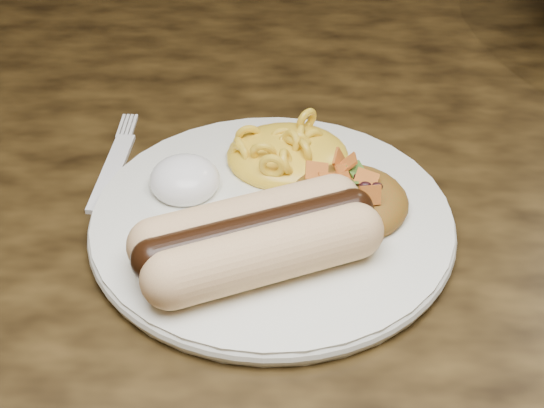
{
  "coord_description": "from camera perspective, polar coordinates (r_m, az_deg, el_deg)",
  "views": [
    {
      "loc": [
        -0.02,
        -0.62,
        1.14
      ],
      "look_at": [
        -0.04,
        -0.17,
        0.77
      ],
      "focal_mm": 55.0,
      "sensor_mm": 36.0,
      "label": 1
    }
  ],
  "objects": [
    {
      "name": "table",
      "position": [
        0.79,
        3.07,
        0.96
      ],
      "size": [
        1.6,
        0.9,
        0.75
      ],
      "color": "#4C3616",
      "rests_on": "floor"
    },
    {
      "name": "fork",
      "position": [
        0.66,
        -10.91,
        2.15
      ],
      "size": [
        0.03,
        0.14,
        0.0
      ],
      "primitive_type": "cube",
      "rotation": [
        0.0,
        0.0,
        -0.05
      ],
      "color": "white",
      "rests_on": "table"
    },
    {
      "name": "taco_salad",
      "position": [
        0.59,
        5.29,
        0.82
      ],
      "size": [
        0.09,
        0.08,
        0.04
      ],
      "rotation": [
        0.0,
        0.0,
        -0.05
      ],
      "color": "#AA250A",
      "rests_on": "plate"
    },
    {
      "name": "hotdog",
      "position": [
        0.54,
        -1.07,
        -2.29
      ],
      "size": [
        0.14,
        0.12,
        0.04
      ],
      "rotation": [
        0.0,
        0.0,
        0.42
      ],
      "color": "#FFDA8E",
      "rests_on": "plate"
    },
    {
      "name": "sour_cream",
      "position": [
        0.61,
        -6.05,
        2.24
      ],
      "size": [
        0.07,
        0.07,
        0.03
      ],
      "primitive_type": "ellipsoid",
      "rotation": [
        0.0,
        0.0,
        -0.37
      ],
      "color": "white",
      "rests_on": "plate"
    },
    {
      "name": "mac_and_cheese",
      "position": [
        0.63,
        1.09,
        4.34
      ],
      "size": [
        0.12,
        0.12,
        0.04
      ],
      "primitive_type": "ellipsoid",
      "rotation": [
        0.0,
        0.0,
        -0.43
      ],
      "color": "yellow",
      "rests_on": "plate"
    },
    {
      "name": "plate",
      "position": [
        0.59,
        -0.0,
        -1.26
      ],
      "size": [
        0.33,
        0.33,
        0.01
      ],
      "primitive_type": "cylinder",
      "rotation": [
        0.0,
        0.0,
        -0.38
      ],
      "color": "white",
      "rests_on": "table"
    }
  ]
}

